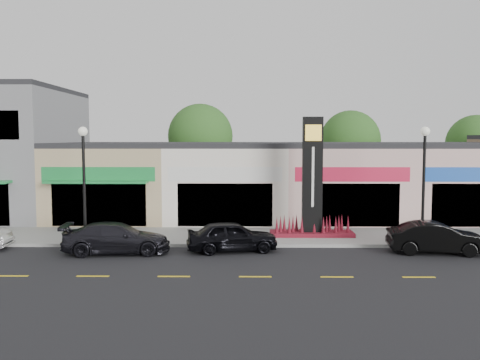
# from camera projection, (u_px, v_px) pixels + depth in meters

# --- Properties ---
(ground) EXTENTS (120.00, 120.00, 0.00)m
(ground) POSITION_uv_depth(u_px,v_px,m) (254.00, 258.00, 21.64)
(ground) COLOR black
(ground) RESTS_ON ground
(sidewalk) EXTENTS (52.00, 4.30, 0.15)m
(sidewalk) POSITION_uv_depth(u_px,v_px,m) (253.00, 236.00, 25.97)
(sidewalk) COLOR gray
(sidewalk) RESTS_ON ground
(curb) EXTENTS (52.00, 0.20, 0.15)m
(curb) POSITION_uv_depth(u_px,v_px,m) (253.00, 245.00, 23.73)
(curb) COLOR gray
(curb) RESTS_ON ground
(shop_beige) EXTENTS (7.00, 10.85, 4.80)m
(shop_beige) POSITION_uv_depth(u_px,v_px,m) (120.00, 180.00, 32.96)
(shop_beige) COLOR tan
(shop_beige) RESTS_ON ground
(shop_cream) EXTENTS (7.00, 10.01, 4.80)m
(shop_cream) POSITION_uv_depth(u_px,v_px,m) (228.00, 180.00, 32.89)
(shop_cream) COLOR beige
(shop_cream) RESTS_ON ground
(shop_pink_w) EXTENTS (7.00, 10.01, 4.80)m
(shop_pink_w) POSITION_uv_depth(u_px,v_px,m) (336.00, 180.00, 32.81)
(shop_pink_w) COLOR beige
(shop_pink_w) RESTS_ON ground
(shop_pink_e) EXTENTS (7.00, 10.01, 4.80)m
(shop_pink_e) POSITION_uv_depth(u_px,v_px,m) (445.00, 180.00, 32.73)
(shop_pink_e) COLOR beige
(shop_pink_e) RESTS_ON ground
(tree_rear_west) EXTENTS (5.20, 5.20, 7.83)m
(tree_rear_west) POSITION_uv_depth(u_px,v_px,m) (200.00, 136.00, 40.69)
(tree_rear_west) COLOR #382619
(tree_rear_west) RESTS_ON ground
(tree_rear_mid) EXTENTS (4.80, 4.80, 7.29)m
(tree_rear_mid) POSITION_uv_depth(u_px,v_px,m) (350.00, 141.00, 40.58)
(tree_rear_mid) COLOR #382619
(tree_rear_mid) RESTS_ON ground
(tree_rear_east) EXTENTS (4.60, 4.60, 6.94)m
(tree_rear_east) POSITION_uv_depth(u_px,v_px,m) (475.00, 144.00, 40.49)
(tree_rear_east) COLOR #382619
(tree_rear_east) RESTS_ON ground
(lamp_west_near) EXTENTS (0.44, 0.44, 5.47)m
(lamp_west_near) POSITION_uv_depth(u_px,v_px,m) (84.00, 172.00, 23.93)
(lamp_west_near) COLOR black
(lamp_west_near) RESTS_ON sidewalk
(lamp_east_near) EXTENTS (0.44, 0.44, 5.47)m
(lamp_east_near) POSITION_uv_depth(u_px,v_px,m) (424.00, 173.00, 23.75)
(lamp_east_near) COLOR black
(lamp_east_near) RESTS_ON sidewalk
(pylon_sign) EXTENTS (4.20, 1.30, 6.00)m
(pylon_sign) POSITION_uv_depth(u_px,v_px,m) (312.00, 194.00, 25.60)
(pylon_sign) COLOR #590F1B
(pylon_sign) RESTS_ON sidewalk
(car_dark_sedan) EXTENTS (2.30, 4.83, 1.36)m
(car_dark_sedan) POSITION_uv_depth(u_px,v_px,m) (117.00, 238.00, 22.43)
(car_dark_sedan) COLOR black
(car_dark_sedan) RESTS_ON ground
(car_black_sedan) EXTENTS (2.31, 4.29, 1.39)m
(car_black_sedan) POSITION_uv_depth(u_px,v_px,m) (232.00, 236.00, 22.79)
(car_black_sedan) COLOR black
(car_black_sedan) RESTS_ON ground
(car_black_conv) EXTENTS (1.93, 4.35, 1.39)m
(car_black_conv) POSITION_uv_depth(u_px,v_px,m) (437.00, 238.00, 22.39)
(car_black_conv) COLOR black
(car_black_conv) RESTS_ON ground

